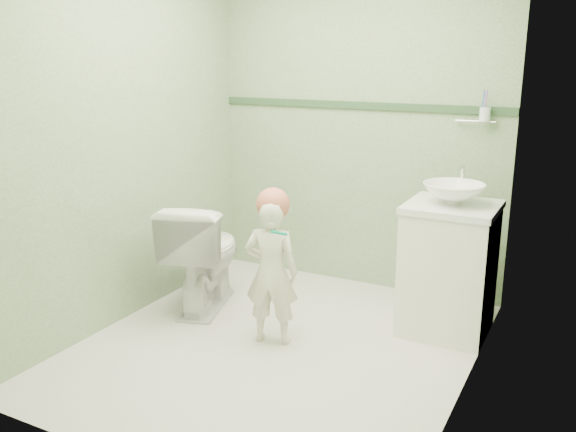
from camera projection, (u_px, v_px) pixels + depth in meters
The scene contains 12 objects.
ground at pixel (276, 346), 3.70m from camera, with size 2.50×2.50×0.00m, color beige.
room_shell at pixel (275, 149), 3.40m from camera, with size 2.50×2.54×2.40m.
trim_stripe at pixel (358, 105), 4.42m from camera, with size 2.20×0.02×0.05m, color #304F30.
vanity at pixel (448, 271), 3.82m from camera, with size 0.52×0.50×0.80m, color white.
counter at pixel (453, 207), 3.72m from camera, with size 0.54×0.52×0.04m, color white.
basin at pixel (454, 194), 3.70m from camera, with size 0.37×0.37×0.13m, color white.
faucet at pixel (461, 175), 3.83m from camera, with size 0.03×0.13×0.18m.
cup_holder at pixel (484, 114), 3.97m from camera, with size 0.26×0.07×0.21m.
toilet at pixel (204, 254), 4.21m from camera, with size 0.42×0.74×0.76m, color white.
toddler at pixel (271, 272), 3.66m from camera, with size 0.33×0.21×0.89m, color white.
hair_cap at pixel (273, 204), 3.58m from camera, with size 0.20×0.20×0.20m, color #C4674E.
teal_toothbrush at pixel (278, 232), 3.45m from camera, with size 0.11×0.14×0.08m.
Camera 1 is at (1.63, -2.96, 1.71)m, focal length 38.31 mm.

